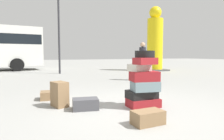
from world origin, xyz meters
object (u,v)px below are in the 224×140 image
object	(u,v)px
suitcase_charcoal_white_trunk	(85,104)
lamp_post	(58,1)
suitcase_brown_upright_blue	(148,117)
person_tourist_with_camera	(143,58)
yellow_dummy_statue	(155,42)
suitcase_brown_left_side	(60,94)
suitcase_brown_behind_tower	(53,95)
suitcase_tower	(143,83)

from	to	relation	value
suitcase_charcoal_white_trunk	lamp_post	world-z (taller)	lamp_post
suitcase_brown_upright_blue	lamp_post	distance (m)	10.45
person_tourist_with_camera	yellow_dummy_statue	bearing A→B (deg)	178.96
suitcase_brown_left_side	suitcase_brown_upright_blue	xyz separation A→B (m)	(1.19, -1.75, -0.17)
suitcase_brown_left_side	suitcase_brown_behind_tower	bearing A→B (deg)	74.54
suitcase_brown_behind_tower	person_tourist_with_camera	xyz separation A→B (m)	(4.18, 2.30, 0.91)
yellow_dummy_statue	suitcase_charcoal_white_trunk	bearing A→B (deg)	-132.83
suitcase_tower	suitcase_brown_left_side	size ratio (longest dim) A/B	2.23
suitcase_charcoal_white_trunk	yellow_dummy_statue	xyz separation A→B (m)	(7.39, 7.97, 1.92)
suitcase_brown_behind_tower	person_tourist_with_camera	size ratio (longest dim) A/B	0.36
suitcase_tower	yellow_dummy_statue	world-z (taller)	yellow_dummy_statue
suitcase_brown_behind_tower	lamp_post	xyz separation A→B (m)	(1.23, 6.96, 4.20)
suitcase_brown_left_side	suitcase_brown_upright_blue	distance (m)	2.12
yellow_dummy_statue	suitcase_brown_left_side	bearing A→B (deg)	-136.27
suitcase_brown_upright_blue	person_tourist_with_camera	world-z (taller)	person_tourist_with_camera
suitcase_brown_behind_tower	lamp_post	size ratio (longest dim) A/B	0.09
suitcase_tower	yellow_dummy_statue	xyz separation A→B (m)	(6.15, 8.29, 1.49)
suitcase_brown_left_side	suitcase_brown_upright_blue	bearing A→B (deg)	-74.56
person_tourist_with_camera	yellow_dummy_statue	world-z (taller)	yellow_dummy_statue
suitcase_brown_left_side	suitcase_brown_behind_tower	size ratio (longest dim) A/B	0.91
suitcase_tower	suitcase_brown_left_side	distance (m)	1.89
suitcase_charcoal_white_trunk	lamp_post	xyz separation A→B (m)	(0.71, 8.28, 4.19)
suitcase_brown_left_side	suitcase_brown_behind_tower	world-z (taller)	suitcase_brown_left_side
suitcase_brown_left_side	yellow_dummy_statue	size ratio (longest dim) A/B	0.12
suitcase_brown_left_side	person_tourist_with_camera	xyz separation A→B (m)	(4.13, 3.16, 0.74)
suitcase_tower	suitcase_brown_upright_blue	bearing A→B (deg)	-118.11
suitcase_brown_upright_blue	person_tourist_with_camera	distance (m)	5.79
suitcase_brown_upright_blue	yellow_dummy_statue	xyz separation A→B (m)	(6.67, 9.26, 1.92)
suitcase_brown_left_side	person_tourist_with_camera	bearing A→B (deg)	18.73
suitcase_brown_left_side	suitcase_brown_upright_blue	size ratio (longest dim) A/B	1.06
suitcase_charcoal_white_trunk	suitcase_brown_behind_tower	xyz separation A→B (m)	(-0.52, 1.32, -0.01)
suitcase_charcoal_white_trunk	lamp_post	bearing A→B (deg)	95.01
suitcase_brown_upright_blue	yellow_dummy_statue	bearing A→B (deg)	51.38
person_tourist_with_camera	lamp_post	bearing A→B (deg)	-108.13
suitcase_charcoal_white_trunk	suitcase_brown_behind_tower	distance (m)	1.42
suitcase_brown_upright_blue	person_tourist_with_camera	size ratio (longest dim) A/B	0.31
suitcase_tower	person_tourist_with_camera	size ratio (longest dim) A/B	0.73
person_tourist_with_camera	suitcase_brown_behind_tower	bearing A→B (deg)	-21.60
suitcase_brown_behind_tower	suitcase_charcoal_white_trunk	bearing A→B (deg)	-63.24
person_tourist_with_camera	yellow_dummy_statue	distance (m)	5.83
suitcase_charcoal_white_trunk	person_tourist_with_camera	size ratio (longest dim) A/B	0.31
suitcase_brown_behind_tower	suitcase_brown_left_side	bearing A→B (deg)	-81.40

